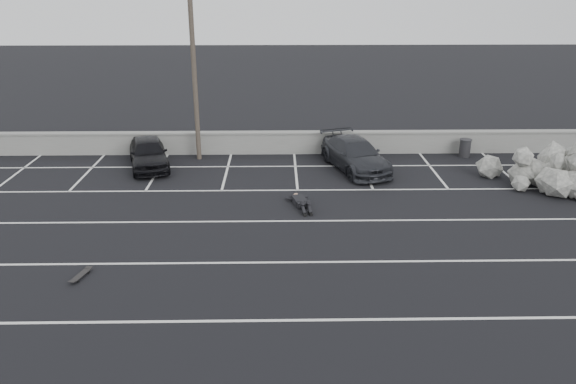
{
  "coord_description": "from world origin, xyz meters",
  "views": [
    {
      "loc": [
        0.26,
        -11.71,
        7.87
      ],
      "look_at": [
        0.57,
        6.2,
        1.0
      ],
      "focal_mm": 35.0,
      "sensor_mm": 36.0,
      "label": 1
    }
  ],
  "objects_px": {
    "utility_pole": "(194,69)",
    "skateboard": "(81,275)",
    "car_right": "(355,155)",
    "riprap_pile": "(561,175)",
    "person": "(299,198)",
    "car_left": "(148,153)",
    "trash_bin": "(465,148)"
  },
  "relations": [
    {
      "from": "trash_bin",
      "to": "skateboard",
      "type": "bearing_deg",
      "value": -142.18
    },
    {
      "from": "car_right",
      "to": "trash_bin",
      "type": "height_order",
      "value": "car_right"
    },
    {
      "from": "utility_pole",
      "to": "skateboard",
      "type": "bearing_deg",
      "value": -99.74
    },
    {
      "from": "riprap_pile",
      "to": "skateboard",
      "type": "height_order",
      "value": "riprap_pile"
    },
    {
      "from": "utility_pole",
      "to": "skateboard",
      "type": "distance_m",
      "value": 11.87
    },
    {
      "from": "car_right",
      "to": "skateboard",
      "type": "height_order",
      "value": "car_right"
    },
    {
      "from": "car_right",
      "to": "riprap_pile",
      "type": "xyz_separation_m",
      "value": [
        7.88,
        -2.5,
        -0.1
      ]
    },
    {
      "from": "car_right",
      "to": "person",
      "type": "xyz_separation_m",
      "value": [
        -2.57,
        -4.01,
        -0.43
      ]
    },
    {
      "from": "trash_bin",
      "to": "skateboard",
      "type": "height_order",
      "value": "trash_bin"
    },
    {
      "from": "person",
      "to": "skateboard",
      "type": "height_order",
      "value": "person"
    },
    {
      "from": "car_right",
      "to": "riprap_pile",
      "type": "distance_m",
      "value": 8.27
    },
    {
      "from": "car_right",
      "to": "person",
      "type": "distance_m",
      "value": 4.78
    },
    {
      "from": "car_left",
      "to": "trash_bin",
      "type": "height_order",
      "value": "car_left"
    },
    {
      "from": "skateboard",
      "to": "person",
      "type": "bearing_deg",
      "value": 55.56
    },
    {
      "from": "car_left",
      "to": "utility_pole",
      "type": "bearing_deg",
      "value": 14.56
    },
    {
      "from": "utility_pole",
      "to": "trash_bin",
      "type": "bearing_deg",
      "value": 0.38
    },
    {
      "from": "riprap_pile",
      "to": "trash_bin",
      "type": "bearing_deg",
      "value": 120.99
    },
    {
      "from": "utility_pole",
      "to": "skateboard",
      "type": "xyz_separation_m",
      "value": [
        -1.89,
        -10.99,
        -4.06
      ]
    },
    {
      "from": "car_left",
      "to": "skateboard",
      "type": "xyz_separation_m",
      "value": [
        0.15,
        -9.79,
        -0.59
      ]
    },
    {
      "from": "car_left",
      "to": "person",
      "type": "bearing_deg",
      "value": -50.28
    },
    {
      "from": "person",
      "to": "car_right",
      "type": "bearing_deg",
      "value": 44.19
    },
    {
      "from": "utility_pole",
      "to": "person",
      "type": "distance_m",
      "value": 8.15
    },
    {
      "from": "utility_pole",
      "to": "skateboard",
      "type": "height_order",
      "value": "utility_pole"
    },
    {
      "from": "car_right",
      "to": "riprap_pile",
      "type": "relative_size",
      "value": 0.91
    },
    {
      "from": "utility_pole",
      "to": "trash_bin",
      "type": "distance_m",
      "value": 12.92
    },
    {
      "from": "trash_bin",
      "to": "car_right",
      "type": "bearing_deg",
      "value": -162.49
    },
    {
      "from": "car_left",
      "to": "car_right",
      "type": "xyz_separation_m",
      "value": [
        9.05,
        -0.41,
        -0.0
      ]
    },
    {
      "from": "person",
      "to": "utility_pole",
      "type": "bearing_deg",
      "value": 115.22
    },
    {
      "from": "trash_bin",
      "to": "riprap_pile",
      "type": "height_order",
      "value": "riprap_pile"
    },
    {
      "from": "utility_pole",
      "to": "trash_bin",
      "type": "relative_size",
      "value": 9.59
    },
    {
      "from": "trash_bin",
      "to": "skateboard",
      "type": "distance_m",
      "value": 18.06
    },
    {
      "from": "car_left",
      "to": "utility_pole",
      "type": "height_order",
      "value": "utility_pole"
    }
  ]
}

